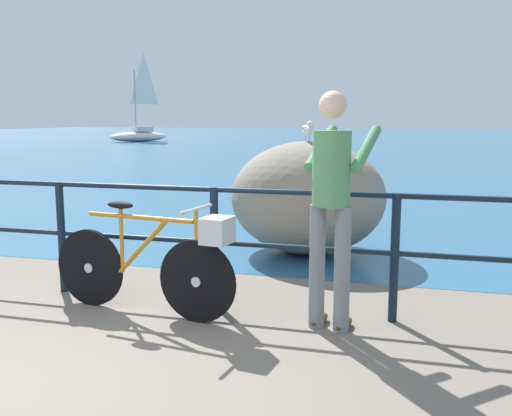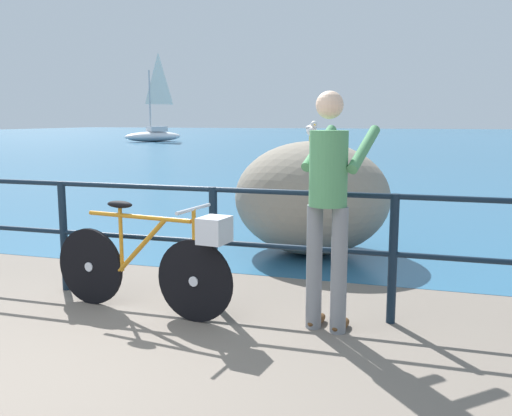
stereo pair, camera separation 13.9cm
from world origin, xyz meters
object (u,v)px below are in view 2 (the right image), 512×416
object	(u,v)px
sailboat	(154,132)
bicycle	(155,259)
breakwater_boulder_main	(312,198)
seagull	(312,129)
person_at_railing	(329,200)

from	to	relation	value
sailboat	bicycle	bearing A→B (deg)	60.32
breakwater_boulder_main	seagull	bearing A→B (deg)	-94.32
bicycle	breakwater_boulder_main	distance (m)	2.62
breakwater_boulder_main	person_at_railing	bearing A→B (deg)	-75.77
bicycle	breakwater_boulder_main	world-z (taller)	breakwater_boulder_main
seagull	sailboat	bearing A→B (deg)	-174.36
seagull	person_at_railing	bearing A→B (deg)	-9.94
breakwater_boulder_main	bicycle	bearing A→B (deg)	-107.32
person_at_railing	seagull	bearing A→B (deg)	28.03
breakwater_boulder_main	seagull	size ratio (longest dim) A/B	5.45
bicycle	person_at_railing	bearing A→B (deg)	11.55
person_at_railing	breakwater_boulder_main	xyz separation A→B (m)	(-0.61, 2.40, -0.33)
seagull	sailboat	world-z (taller)	sailboat
breakwater_boulder_main	seagull	xyz separation A→B (m)	(-0.00, -0.05, 0.80)
breakwater_boulder_main	sailboat	world-z (taller)	sailboat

